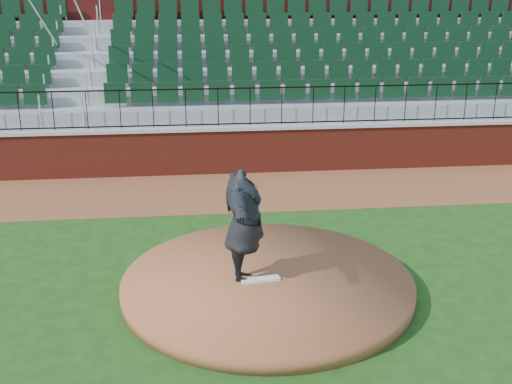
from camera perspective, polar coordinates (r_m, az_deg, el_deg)
ground at (r=11.23m, az=0.82°, el=-8.78°), size 90.00×90.00×0.00m
warning_track at (r=16.18m, az=-1.46°, el=0.13°), size 34.00×3.20×0.01m
field_wall at (r=17.53m, az=-1.90°, el=3.65°), size 34.00×0.35×1.20m
wall_cap at (r=17.37m, az=-1.92°, el=5.72°), size 34.00×0.45×0.10m
wall_railing at (r=17.25m, az=-1.94°, el=7.50°), size 34.00×0.05×1.00m
seating_stands at (r=19.84m, az=-2.55°, el=10.47°), size 34.00×5.10×4.60m
concourse_wall at (r=22.56m, az=-3.03°, el=12.64°), size 34.00×0.50×5.50m
pitchers_mound at (r=11.20m, az=1.01°, el=-8.14°), size 4.99×4.99×0.25m
pitching_rubber at (r=11.03m, az=0.40°, el=-7.74°), size 0.68×0.26×0.04m
pitcher at (r=10.71m, az=-1.07°, el=-2.96°), size 0.72×2.43×1.96m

